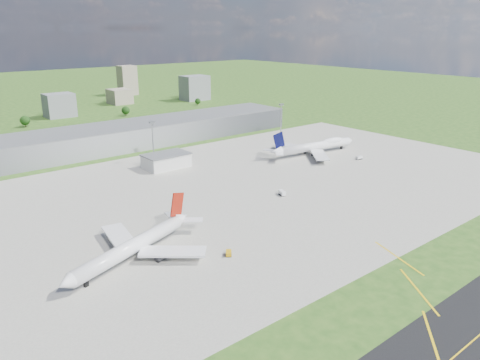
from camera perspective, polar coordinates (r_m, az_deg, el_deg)
ground at (r=324.20m, az=-15.00°, el=3.11°), size 1400.00×1400.00×0.00m
apron at (r=238.07m, az=-1.50°, el=-1.62°), size 360.00×190.00×0.08m
terminal at (r=335.86m, az=-16.19°, el=4.83°), size 300.00×42.00×15.00m
ops_building at (r=284.46m, az=-8.97°, el=2.29°), size 26.00×16.00×8.00m
mast_center at (r=293.87m, az=-10.61°, el=5.47°), size 3.50×2.00×25.90m
mast_east at (r=358.75m, az=5.03°, el=7.95°), size 3.50×2.00×25.90m
airliner_red_twin at (r=175.72m, az=-12.67°, el=-7.82°), size 62.82×47.64×17.88m
airliner_blue_quad at (r=316.45m, az=9.20°, el=4.08°), size 69.57×54.09×18.20m
tug_yellow at (r=174.58m, az=-1.38°, el=-8.94°), size 3.75×3.99×1.75m
van_white_near at (r=235.48m, az=5.14°, el=-1.60°), size 3.51×5.19×2.45m
van_white_far at (r=308.52m, az=14.33°, el=2.64°), size 4.51×2.57×2.25m
bldg_c at (r=475.87m, az=-21.16°, el=8.49°), size 26.00×20.00×22.00m
bldg_ce at (r=542.44m, az=-14.46°, el=9.84°), size 22.00×24.00×16.00m
bldg_e at (r=554.86m, az=-5.55°, el=11.11°), size 30.00×22.00×28.00m
bldg_tall_e at (r=612.17m, az=-13.57°, el=11.72°), size 20.00×18.00×36.00m
tree_c at (r=437.11m, az=-24.75°, el=6.61°), size 8.10×8.10×9.90m
tree_e at (r=463.04m, az=-13.77°, el=8.25°), size 7.65×7.65×9.35m
tree_far_e at (r=516.28m, az=-5.17°, el=9.54°), size 6.30×6.30×7.70m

